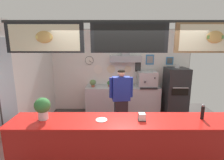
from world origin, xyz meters
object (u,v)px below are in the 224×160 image
at_px(shop_worker, 120,100).
at_px(espresso_machine, 146,79).
at_px(napkin_holder, 141,117).
at_px(condiment_plate, 101,120).
at_px(pepper_grinder, 202,112).
at_px(potted_thyme, 109,83).
at_px(potted_basil, 92,83).
at_px(basil_vase, 42,108).
at_px(pizza_oven, 174,92).
at_px(potted_oregano, 122,83).

bearing_deg(shop_worker, espresso_machine, -132.32).
bearing_deg(napkin_holder, condiment_plate, -179.39).
relative_size(condiment_plate, pepper_grinder, 0.72).
bearing_deg(espresso_machine, potted_thyme, 179.57).
bearing_deg(potted_thyme, potted_basil, -177.62).
xyz_separation_m(shop_worker, napkin_holder, (0.27, -1.46, 0.20)).
relative_size(shop_worker, condiment_plate, 8.68).
xyz_separation_m(potted_thyme, basil_vase, (-1.08, -2.72, 0.22)).
bearing_deg(potted_thyme, basil_vase, -111.74).
bearing_deg(pepper_grinder, pizza_oven, 79.74).
xyz_separation_m(pizza_oven, pepper_grinder, (-0.45, -2.49, 0.39)).
distance_m(pizza_oven, espresso_machine, 0.95).
xyz_separation_m(napkin_holder, pepper_grinder, (1.03, 0.04, 0.08)).
relative_size(espresso_machine, condiment_plate, 3.05).
height_order(potted_thyme, condiment_plate, potted_thyme).
distance_m(potted_oregano, napkin_holder, 2.80).
height_order(potted_basil, napkin_holder, napkin_holder).
relative_size(potted_oregano, potted_basil, 0.90).
height_order(shop_worker, espresso_machine, shop_worker).
relative_size(potted_basil, napkin_holder, 1.76).
bearing_deg(shop_worker, basil_vase, 38.34).
xyz_separation_m(potted_oregano, pepper_grinder, (1.18, -2.75, 0.14)).
distance_m(potted_basil, basil_vase, 2.76).
bearing_deg(shop_worker, condiment_plate, 67.33).
relative_size(potted_basil, basil_vase, 0.64).
xyz_separation_m(potted_thyme, pepper_grinder, (1.61, -2.71, 0.15)).
distance_m(potted_thyme, pepper_grinder, 3.16).
bearing_deg(basil_vase, napkin_holder, -1.30).
xyz_separation_m(condiment_plate, napkin_holder, (0.68, 0.01, 0.05)).
height_order(condiment_plate, pepper_grinder, pepper_grinder).
relative_size(potted_oregano, basil_vase, 0.58).
height_order(pizza_oven, basil_vase, pizza_oven).
bearing_deg(basil_vase, espresso_machine, 49.74).
distance_m(potted_oregano, condiment_plate, 2.85).
height_order(potted_oregano, pepper_grinder, pepper_grinder).
xyz_separation_m(shop_worker, espresso_machine, (0.90, 1.29, 0.25)).
bearing_deg(potted_oregano, napkin_holder, -86.98).
height_order(potted_thyme, basil_vase, basil_vase).
bearing_deg(potted_oregano, espresso_machine, -3.63).
bearing_deg(pizza_oven, condiment_plate, -130.38).
height_order(espresso_machine, condiment_plate, espresso_machine).
xyz_separation_m(espresso_machine, napkin_holder, (-0.63, -2.75, -0.06)).
bearing_deg(pizza_oven, pepper_grinder, -100.26).
bearing_deg(potted_basil, potted_oregano, 3.70).
bearing_deg(potted_oregano, basil_vase, -118.78).
distance_m(pizza_oven, pepper_grinder, 2.56).
height_order(espresso_machine, potted_thyme, espresso_machine).
bearing_deg(pizza_oven, potted_basil, 175.46).
distance_m(espresso_machine, potted_oregano, 0.79).
bearing_deg(pizza_oven, basil_vase, -141.61).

